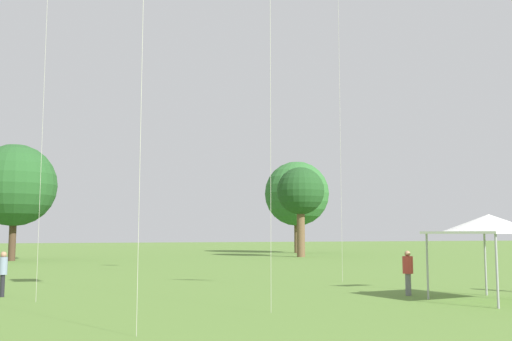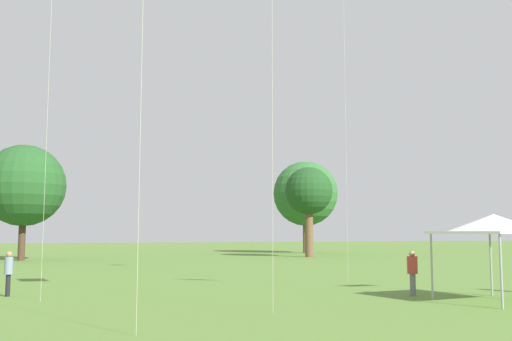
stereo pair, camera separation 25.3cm
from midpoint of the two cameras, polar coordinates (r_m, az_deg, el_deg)
The scene contains 6 objects.
person_standing_1 at distance 23.20m, azimuth -23.25°, elevation -8.65°, with size 0.39×0.39×1.58m.
person_standing_2 at distance 22.51m, azimuth 13.95°, elevation -9.10°, with size 0.42×0.42×1.60m.
canopy_tent at distance 21.41m, azimuth 20.98°, elevation -4.82°, with size 3.49×3.49×2.86m.
distant_tree_0 at distance 70.71m, azimuth 3.80°, elevation -2.22°, with size 7.57×7.57×10.73m.
distant_tree_1 at distance 53.86m, azimuth -22.13°, elevation -1.31°, with size 6.86×6.86×9.70m.
distant_tree_2 at distance 58.44m, azimuth 4.14°, elevation -2.05°, with size 4.62×4.62×8.70m.
Camera 1 is at (-5.49, -5.26, 2.20)m, focal length 42.00 mm.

